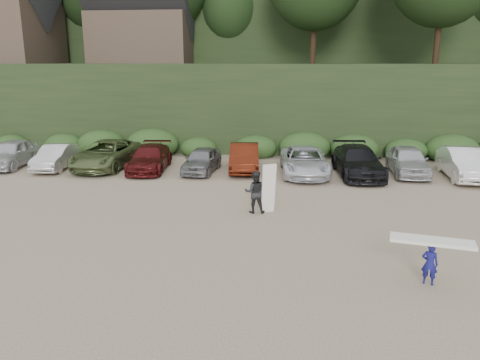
# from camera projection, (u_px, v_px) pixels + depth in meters

# --- Properties ---
(ground) EXTENTS (120.00, 120.00, 0.00)m
(ground) POSITION_uv_depth(u_px,v_px,m) (280.00, 236.00, 16.95)
(ground) COLOR tan
(ground) RESTS_ON ground
(hillside_backdrop) EXTENTS (90.00, 41.50, 28.00)m
(hillside_backdrop) POSITION_uv_depth(u_px,v_px,m) (286.00, 12.00, 48.86)
(hillside_backdrop) COLOR black
(hillside_backdrop) RESTS_ON ground
(parked_cars) EXTENTS (39.76, 6.39, 1.64)m
(parked_cars) POSITION_uv_depth(u_px,v_px,m) (327.00, 160.00, 26.18)
(parked_cars) COLOR silver
(parked_cars) RESTS_ON ground
(child_surfer) EXTENTS (2.32, 1.10, 1.34)m
(child_surfer) POSITION_uv_depth(u_px,v_px,m) (431.00, 254.00, 13.08)
(child_surfer) COLOR navy
(child_surfer) RESTS_ON ground
(adult_surfer) EXTENTS (1.34, 0.74, 2.09)m
(adult_surfer) POSITION_uv_depth(u_px,v_px,m) (256.00, 192.00, 19.39)
(adult_surfer) COLOR black
(adult_surfer) RESTS_ON ground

